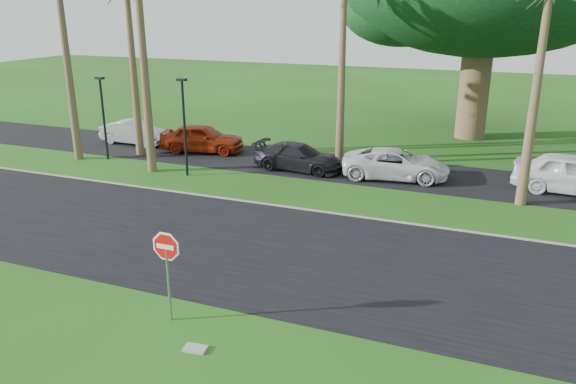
# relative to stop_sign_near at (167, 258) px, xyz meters

# --- Properties ---
(ground) EXTENTS (120.00, 120.00, 0.00)m
(ground) POSITION_rel_stop_sign_near_xyz_m (-0.50, 3.00, -1.77)
(ground) COLOR #214C13
(ground) RESTS_ON ground
(road) EXTENTS (120.00, 8.00, 0.02)m
(road) POSITION_rel_stop_sign_near_xyz_m (-0.50, 5.00, -1.76)
(road) COLOR black
(road) RESTS_ON ground
(parking_strip) EXTENTS (120.00, 5.00, 0.02)m
(parking_strip) POSITION_rel_stop_sign_near_xyz_m (-0.50, 15.50, -1.76)
(parking_strip) COLOR black
(parking_strip) RESTS_ON ground
(curb) EXTENTS (120.00, 0.12, 0.06)m
(curb) POSITION_rel_stop_sign_near_xyz_m (-0.50, 9.05, -1.74)
(curb) COLOR gray
(curb) RESTS_ON ground
(stop_sign_near) EXTENTS (1.05, 0.07, 2.62)m
(stop_sign_near) POSITION_rel_stop_sign_near_xyz_m (0.00, 0.00, 0.00)
(stop_sign_near) COLOR gray
(stop_sign_near) RESTS_ON ground
(streetlight_left) EXTENTS (0.45, 0.25, 4.34)m
(streetlight_left) POSITION_rel_stop_sign_near_xyz_m (-12.00, 12.50, 0.72)
(streetlight_left) COLOR black
(streetlight_left) RESTS_ON ground
(streetlight_right) EXTENTS (0.45, 0.25, 4.64)m
(streetlight_right) POSITION_rel_stop_sign_near_xyz_m (-6.50, 11.50, 0.88)
(streetlight_right) COLOR black
(streetlight_right) RESTS_ON ground
(car_silver) EXTENTS (4.20, 1.60, 1.37)m
(car_silver) POSITION_rel_stop_sign_near_xyz_m (-12.71, 15.89, -1.09)
(car_silver) COLOR #B9BAC1
(car_silver) RESTS_ON ground
(car_red) EXTENTS (4.88, 2.76, 1.57)m
(car_red) POSITION_rel_stop_sign_near_xyz_m (-8.07, 15.70, -0.99)
(car_red) COLOR maroon
(car_red) RESTS_ON ground
(car_dark) EXTENTS (4.61, 2.12, 1.31)m
(car_dark) POSITION_rel_stop_sign_near_xyz_m (-1.82, 14.34, -1.12)
(car_dark) COLOR black
(car_dark) RESTS_ON ground
(car_minivan) EXTENTS (5.25, 2.97, 1.38)m
(car_minivan) POSITION_rel_stop_sign_near_xyz_m (2.95, 14.71, -1.08)
(car_minivan) COLOR silver
(car_minivan) RESTS_ON ground
(car_pickup) EXTENTS (5.29, 2.60, 1.73)m
(car_pickup) POSITION_rel_stop_sign_near_xyz_m (10.62, 15.30, -0.91)
(car_pickup) COLOR white
(car_pickup) RESTS_ON ground
(utility_slab) EXTENTS (0.59, 0.41, 0.06)m
(utility_slab) POSITION_rel_stop_sign_near_xyz_m (1.28, -0.94, -1.74)
(utility_slab) COLOR #969790
(utility_slab) RESTS_ON ground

